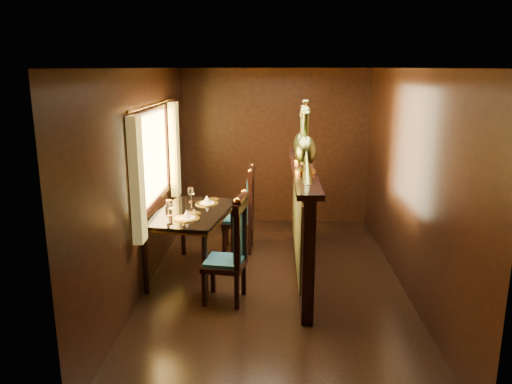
% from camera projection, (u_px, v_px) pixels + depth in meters
% --- Properties ---
extents(ground, '(5.00, 5.00, 0.00)m').
position_uv_depth(ground, '(275.00, 283.00, 5.96)').
color(ground, black).
rests_on(ground, ground).
extents(room_shell, '(3.04, 5.04, 2.52)m').
position_uv_depth(room_shell, '(268.00, 152.00, 5.60)').
color(room_shell, black).
rests_on(room_shell, ground).
extents(partition, '(0.26, 2.70, 1.36)m').
position_uv_depth(partition, '(302.00, 219.00, 6.07)').
color(partition, black).
rests_on(partition, ground).
extents(dining_table, '(1.06, 1.51, 1.02)m').
position_uv_depth(dining_table, '(192.00, 217.00, 6.04)').
color(dining_table, black).
rests_on(dining_table, ground).
extents(chair_left, '(0.50, 0.52, 1.23)m').
position_uv_depth(chair_left, '(234.00, 246.00, 5.36)').
color(chair_left, black).
rests_on(chair_left, ground).
extents(chair_right, '(0.44, 0.48, 1.21)m').
position_uv_depth(chair_right, '(246.00, 207.00, 6.89)').
color(chair_right, black).
rests_on(chair_right, ground).
extents(peacock_left, '(0.25, 0.67, 0.80)m').
position_uv_depth(peacock_left, '(306.00, 138.00, 5.47)').
color(peacock_left, '#184A39').
rests_on(peacock_left, partition).
extents(peacock_right, '(0.23, 0.60, 0.72)m').
position_uv_depth(peacock_right, '(302.00, 133.00, 6.12)').
color(peacock_right, '#184A39').
rests_on(peacock_right, partition).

